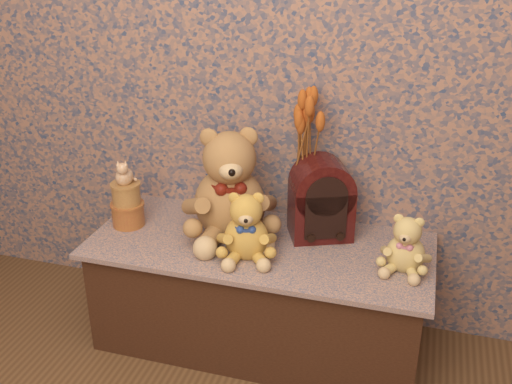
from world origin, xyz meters
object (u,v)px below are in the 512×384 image
at_px(cathedral_radio, 321,198).
at_px(teddy_large, 229,177).
at_px(teddy_small, 407,240).
at_px(cat_figurine, 124,171).
at_px(teddy_medium, 246,222).
at_px(biscuit_tin_lower, 128,214).
at_px(ceramic_vase, 305,205).

bearing_deg(cathedral_radio, teddy_large, 168.09).
distance_m(teddy_small, cat_figurine, 1.12).
height_order(teddy_medium, cat_figurine, cat_figurine).
relative_size(teddy_medium, cathedral_radio, 0.85).
distance_m(teddy_medium, biscuit_tin_lower, 0.55).
xyz_separation_m(teddy_small, ceramic_vase, (-0.42, 0.23, -0.02)).
height_order(teddy_medium, cathedral_radio, cathedral_radio).
height_order(cathedral_radio, biscuit_tin_lower, cathedral_radio).
xyz_separation_m(teddy_large, cat_figurine, (-0.42, -0.06, 0.00)).
xyz_separation_m(teddy_small, cathedral_radio, (-0.34, 0.16, 0.05)).
height_order(teddy_medium, biscuit_tin_lower, teddy_medium).
xyz_separation_m(teddy_small, cat_figurine, (-1.11, 0.03, 0.13)).
distance_m(teddy_large, cat_figurine, 0.42).
bearing_deg(biscuit_tin_lower, cat_figurine, 0.00).
bearing_deg(teddy_large, teddy_medium, -76.25).
bearing_deg(cat_figurine, teddy_large, -9.70).
height_order(ceramic_vase, biscuit_tin_lower, ceramic_vase).
distance_m(teddy_large, teddy_medium, 0.22).
bearing_deg(teddy_medium, cathedral_radio, 28.53).
bearing_deg(ceramic_vase, cathedral_radio, -39.82).
relative_size(teddy_medium, cat_figurine, 2.49).
height_order(teddy_medium, ceramic_vase, teddy_medium).
bearing_deg(ceramic_vase, cat_figurine, -163.92).
xyz_separation_m(teddy_large, biscuit_tin_lower, (-0.42, -0.06, -0.19)).
bearing_deg(cat_figurine, biscuit_tin_lower, 0.00).
distance_m(teddy_large, biscuit_tin_lower, 0.46).
relative_size(teddy_large, teddy_medium, 1.70).
height_order(teddy_large, ceramic_vase, teddy_large).
bearing_deg(biscuit_tin_lower, cathedral_radio, 9.91).
relative_size(ceramic_vase, biscuit_tin_lower, 1.43).
relative_size(teddy_large, cat_figurine, 4.24).
bearing_deg(ceramic_vase, biscuit_tin_lower, -163.92).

